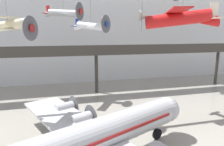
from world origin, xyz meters
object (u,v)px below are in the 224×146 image
at_px(airliner_silver_main, 88,139).
at_px(suspended_plane_orange_highwing, 182,18).
at_px(suspended_plane_silver_racer, 63,13).
at_px(suspended_plane_cream_biplane, 8,25).
at_px(suspended_plane_white_twin, 91,26).
at_px(suspended_plane_red_highwing, 177,18).

xyz_separation_m(airliner_silver_main, suspended_plane_orange_highwing, (24.86, 25.08, 12.56)).
bearing_deg(suspended_plane_silver_racer, suspended_plane_cream_biplane, -79.60).
bearing_deg(suspended_plane_cream_biplane, airliner_silver_main, -21.28).
height_order(airliner_silver_main, suspended_plane_cream_biplane, suspended_plane_cream_biplane).
xyz_separation_m(suspended_plane_cream_biplane, suspended_plane_silver_racer, (6.19, 15.95, 2.81)).
distance_m(suspended_plane_cream_biplane, suspended_plane_white_twin, 10.67).
relative_size(suspended_plane_red_highwing, suspended_plane_silver_racer, 1.17).
bearing_deg(suspended_plane_orange_highwing, suspended_plane_cream_biplane, -35.78).
xyz_separation_m(suspended_plane_cream_biplane, suspended_plane_orange_highwing, (32.26, 16.72, 2.46)).
distance_m(suspended_plane_red_highwing, suspended_plane_silver_racer, 24.21).
bearing_deg(suspended_plane_cream_biplane, suspended_plane_red_highwing, 9.84).
relative_size(suspended_plane_orange_highwing, suspended_plane_white_twin, 0.81).
relative_size(suspended_plane_red_highwing, suspended_plane_cream_biplane, 0.92).
height_order(suspended_plane_cream_biplane, suspended_plane_silver_racer, suspended_plane_silver_racer).
height_order(suspended_plane_cream_biplane, suspended_plane_orange_highwing, suspended_plane_orange_highwing).
bearing_deg(airliner_silver_main, suspended_plane_white_twin, 55.69).
bearing_deg(suspended_plane_silver_racer, suspended_plane_white_twin, -41.42).
height_order(suspended_plane_red_highwing, suspended_plane_white_twin, suspended_plane_red_highwing).
bearing_deg(suspended_plane_white_twin, suspended_plane_silver_racer, 150.66).
height_order(suspended_plane_orange_highwing, suspended_plane_silver_racer, suspended_plane_silver_racer).
height_order(suspended_plane_cream_biplane, suspended_plane_white_twin, suspended_plane_white_twin).
height_order(airliner_silver_main, suspended_plane_white_twin, suspended_plane_white_twin).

